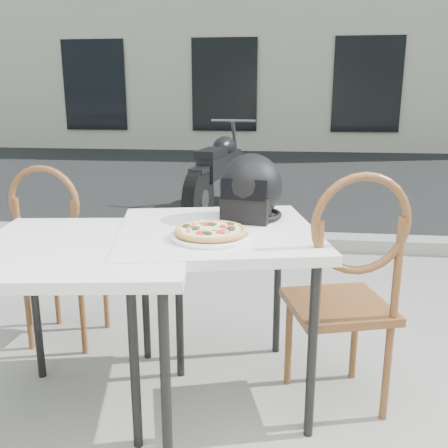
# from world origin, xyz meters

# --- Properties ---
(street_asphalt) EXTENTS (30.00, 8.00, 0.00)m
(street_asphalt) POSITION_xyz_m (0.00, 7.00, 0.00)
(street_asphalt) COLOR black
(street_asphalt) RESTS_ON ground
(curb) EXTENTS (30.00, 0.25, 0.12)m
(curb) POSITION_xyz_m (0.00, 3.00, 0.06)
(curb) COLOR gray
(curb) RESTS_ON ground
(building_across) EXTENTS (16.00, 6.06, 7.00)m
(building_across) POSITION_xyz_m (-0.00, 13.99, 3.50)
(building_across) COLOR beige
(building_across) RESTS_ON ground
(cafe_table_main) EXTENTS (1.03, 1.03, 0.82)m
(cafe_table_main) POSITION_xyz_m (-0.45, 0.57, 0.75)
(cafe_table_main) COLOR white
(cafe_table_main) RESTS_ON ground
(plate) EXTENTS (0.42, 0.42, 0.02)m
(plate) POSITION_xyz_m (-0.46, 0.42, 0.83)
(plate) COLOR white
(plate) RESTS_ON cafe_table_main
(pizza) EXTENTS (0.39, 0.39, 0.04)m
(pizza) POSITION_xyz_m (-0.46, 0.42, 0.86)
(pizza) COLOR #D99F4F
(pizza) RESTS_ON plate
(helmet) EXTENTS (0.35, 0.36, 0.31)m
(helmet) POSITION_xyz_m (-0.32, 0.78, 0.96)
(helmet) COLOR black
(helmet) RESTS_ON cafe_table_main
(cafe_chair_main) EXTENTS (0.53, 0.53, 1.12)m
(cafe_chair_main) POSITION_xyz_m (0.12, 0.49, 0.62)
(cafe_chair_main) COLOR brown
(cafe_chair_main) RESTS_ON ground
(cafe_table_side) EXTENTS (0.98, 0.98, 0.82)m
(cafe_table_side) POSITION_xyz_m (-0.96, 0.29, 0.75)
(cafe_table_side) COLOR white
(cafe_table_side) RESTS_ON ground
(cafe_chair_side) EXTENTS (0.42, 0.42, 1.06)m
(cafe_chair_side) POSITION_xyz_m (-1.40, 0.94, 0.59)
(cafe_chair_side) COLOR brown
(cafe_chair_side) RESTS_ON ground
(motorcycle) EXTENTS (0.63, 2.18, 1.09)m
(motorcycle) POSITION_xyz_m (-0.92, 4.25, 0.48)
(motorcycle) COLOR black
(motorcycle) RESTS_ON street_asphalt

